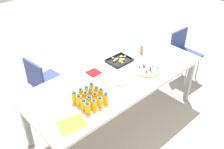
{
  "coord_description": "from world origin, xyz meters",
  "views": [
    {
      "loc": [
        -1.74,
        -1.79,
        2.45
      ],
      "look_at": [
        -0.05,
        0.04,
        0.76
      ],
      "focal_mm": 39.8,
      "sensor_mm": 36.0,
      "label": 1
    }
  ],
  "objects_px": {
    "juice_bottle_8": "(79,101)",
    "napkin_stack": "(94,73)",
    "juice_bottle_15": "(92,88)",
    "cardboard_tube": "(142,50)",
    "juice_bottle_14": "(87,92)",
    "paper_folder": "(71,124)",
    "juice_bottle_4": "(84,105)",
    "party_table": "(117,80)",
    "fruit_pizza": "(147,70)",
    "juice_bottle_2": "(100,102)",
    "juice_bottle_7": "(101,94)",
    "chair_far_left": "(43,80)",
    "juice_bottle_3": "(106,98)",
    "juice_bottle_5": "(89,101)",
    "snack_tray": "(120,60)",
    "juice_bottle_10": "(91,95)",
    "juice_bottle_9": "(86,97)",
    "juice_bottle_6": "(95,98)",
    "juice_bottle_12": "(74,98)",
    "chair_end": "(183,51)",
    "juice_bottle_1": "(94,105)",
    "juice_bottle_11": "(96,92)",
    "plate_stack": "(120,81)",
    "juice_bottle_13": "(81,94)"
  },
  "relations": [
    {
      "from": "juice_bottle_2",
      "to": "chair_end",
      "type": "bearing_deg",
      "value": 9.02
    },
    {
      "from": "juice_bottle_2",
      "to": "juice_bottle_8",
      "type": "height_order",
      "value": "juice_bottle_8"
    },
    {
      "from": "juice_bottle_4",
      "to": "juice_bottle_10",
      "type": "bearing_deg",
      "value": 26.21
    },
    {
      "from": "juice_bottle_14",
      "to": "paper_folder",
      "type": "xyz_separation_m",
      "value": [
        -0.37,
        -0.23,
        -0.06
      ]
    },
    {
      "from": "snack_tray",
      "to": "paper_folder",
      "type": "distance_m",
      "value": 1.25
    },
    {
      "from": "chair_end",
      "to": "juice_bottle_8",
      "type": "height_order",
      "value": "juice_bottle_8"
    },
    {
      "from": "paper_folder",
      "to": "juice_bottle_11",
      "type": "bearing_deg",
      "value": 19.27
    },
    {
      "from": "juice_bottle_2",
      "to": "juice_bottle_5",
      "type": "bearing_deg",
      "value": 133.19
    },
    {
      "from": "juice_bottle_7",
      "to": "paper_folder",
      "type": "relative_size",
      "value": 0.58
    },
    {
      "from": "juice_bottle_6",
      "to": "juice_bottle_12",
      "type": "relative_size",
      "value": 0.95
    },
    {
      "from": "juice_bottle_5",
      "to": "snack_tray",
      "type": "xyz_separation_m",
      "value": [
        0.85,
        0.44,
        -0.05
      ]
    },
    {
      "from": "juice_bottle_4",
      "to": "party_table",
      "type": "bearing_deg",
      "value": 17.5
    },
    {
      "from": "chair_far_left",
      "to": "juice_bottle_15",
      "type": "relative_size",
      "value": 5.83
    },
    {
      "from": "juice_bottle_8",
      "to": "juice_bottle_10",
      "type": "relative_size",
      "value": 0.94
    },
    {
      "from": "chair_far_left",
      "to": "juice_bottle_3",
      "type": "bearing_deg",
      "value": -0.51
    },
    {
      "from": "juice_bottle_2",
      "to": "juice_bottle_4",
      "type": "xyz_separation_m",
      "value": [
        -0.15,
        0.08,
        0.0
      ]
    },
    {
      "from": "juice_bottle_8",
      "to": "snack_tray",
      "type": "distance_m",
      "value": 0.99
    },
    {
      "from": "juice_bottle_8",
      "to": "chair_end",
      "type": "bearing_deg",
      "value": 4.27
    },
    {
      "from": "juice_bottle_2",
      "to": "juice_bottle_11",
      "type": "distance_m",
      "value": 0.17
    },
    {
      "from": "juice_bottle_15",
      "to": "cardboard_tube",
      "type": "xyz_separation_m",
      "value": [
        1.05,
        0.21,
        0.01
      ]
    },
    {
      "from": "napkin_stack",
      "to": "juice_bottle_13",
      "type": "bearing_deg",
      "value": -144.03
    },
    {
      "from": "juice_bottle_12",
      "to": "party_table",
      "type": "bearing_deg",
      "value": 4.95
    },
    {
      "from": "cardboard_tube",
      "to": "juice_bottle_9",
      "type": "bearing_deg",
      "value": -166.28
    },
    {
      "from": "chair_far_left",
      "to": "juice_bottle_7",
      "type": "xyz_separation_m",
      "value": [
        0.13,
        -1.06,
        0.31
      ]
    },
    {
      "from": "juice_bottle_5",
      "to": "juice_bottle_6",
      "type": "relative_size",
      "value": 1.04
    },
    {
      "from": "party_table",
      "to": "juice_bottle_14",
      "type": "relative_size",
      "value": 17.53
    },
    {
      "from": "chair_end",
      "to": "juice_bottle_1",
      "type": "distance_m",
      "value": 2.15
    },
    {
      "from": "juice_bottle_6",
      "to": "juice_bottle_13",
      "type": "height_order",
      "value": "juice_bottle_13"
    },
    {
      "from": "cardboard_tube",
      "to": "juice_bottle_11",
      "type": "bearing_deg",
      "value": -164.42
    },
    {
      "from": "juice_bottle_9",
      "to": "juice_bottle_11",
      "type": "bearing_deg",
      "value": -0.51
    },
    {
      "from": "chair_end",
      "to": "juice_bottle_6",
      "type": "distance_m",
      "value": 2.07
    },
    {
      "from": "juice_bottle_8",
      "to": "napkin_stack",
      "type": "xyz_separation_m",
      "value": [
        0.49,
        0.37,
        -0.06
      ]
    },
    {
      "from": "fruit_pizza",
      "to": "juice_bottle_6",
      "type": "bearing_deg",
      "value": -177.53
    },
    {
      "from": "juice_bottle_3",
      "to": "juice_bottle_6",
      "type": "xyz_separation_m",
      "value": [
        -0.07,
        0.09,
        -0.0
      ]
    },
    {
      "from": "snack_tray",
      "to": "juice_bottle_7",
      "type": "bearing_deg",
      "value": -147.82
    },
    {
      "from": "party_table",
      "to": "juice_bottle_1",
      "type": "height_order",
      "value": "juice_bottle_1"
    },
    {
      "from": "juice_bottle_1",
      "to": "juice_bottle_8",
      "type": "xyz_separation_m",
      "value": [
        -0.07,
        0.16,
        0.0
      ]
    },
    {
      "from": "juice_bottle_10",
      "to": "cardboard_tube",
      "type": "height_order",
      "value": "juice_bottle_10"
    },
    {
      "from": "juice_bottle_8",
      "to": "juice_bottle_11",
      "type": "bearing_deg",
      "value": -2.87
    },
    {
      "from": "juice_bottle_4",
      "to": "fruit_pizza",
      "type": "distance_m",
      "value": 1.02
    },
    {
      "from": "party_table",
      "to": "juice_bottle_11",
      "type": "distance_m",
      "value": 0.48
    },
    {
      "from": "chair_far_left",
      "to": "plate_stack",
      "type": "relative_size",
      "value": 4.75
    },
    {
      "from": "juice_bottle_9",
      "to": "fruit_pizza",
      "type": "xyz_separation_m",
      "value": [
        0.94,
        -0.03,
        -0.06
      ]
    },
    {
      "from": "juice_bottle_14",
      "to": "cardboard_tube",
      "type": "bearing_deg",
      "value": 10.76
    },
    {
      "from": "juice_bottle_8",
      "to": "juice_bottle_4",
      "type": "bearing_deg",
      "value": -92.83
    },
    {
      "from": "juice_bottle_6",
      "to": "fruit_pizza",
      "type": "relative_size",
      "value": 0.4
    },
    {
      "from": "juice_bottle_6",
      "to": "cardboard_tube",
      "type": "bearing_deg",
      "value": 17.65
    },
    {
      "from": "juice_bottle_7",
      "to": "juice_bottle_8",
      "type": "relative_size",
      "value": 1.08
    },
    {
      "from": "juice_bottle_10",
      "to": "juice_bottle_13",
      "type": "xyz_separation_m",
      "value": [
        -0.07,
        0.08,
        -0.0
      ]
    },
    {
      "from": "juice_bottle_12",
      "to": "juice_bottle_13",
      "type": "distance_m",
      "value": 0.09
    }
  ]
}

